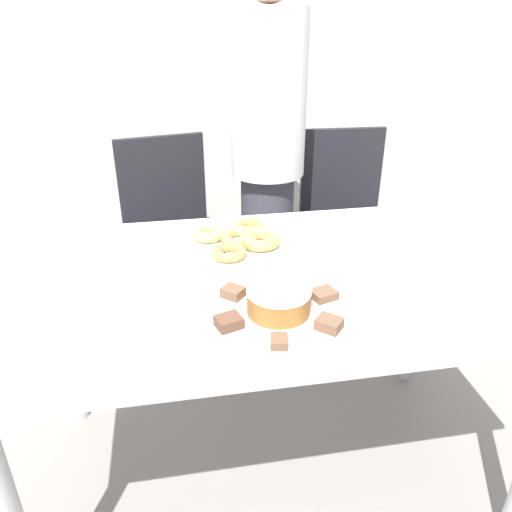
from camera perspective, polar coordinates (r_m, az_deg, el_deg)
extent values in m
plane|color=gray|center=(1.88, 1.31, -22.93)|extent=(12.00, 12.00, 0.00)
cube|color=silver|center=(2.72, -5.13, 24.00)|extent=(8.00, 0.05, 2.60)
cube|color=silver|center=(1.39, 1.64, -2.51)|extent=(1.46, 0.85, 0.03)
cylinder|color=silver|center=(1.93, -20.99, -8.72)|extent=(0.06, 0.06, 0.74)
cylinder|color=silver|center=(2.10, 17.78, -5.13)|extent=(0.06, 0.06, 0.74)
cylinder|color=#383842|center=(2.28, 1.22, -0.15)|extent=(0.23, 0.23, 0.80)
cylinder|color=silver|center=(2.05, 1.43, 17.94)|extent=(0.30, 0.30, 0.63)
cylinder|color=black|center=(2.48, -8.33, -8.62)|extent=(0.44, 0.44, 0.01)
cylinder|color=#262626|center=(2.35, -8.70, -4.09)|extent=(0.06, 0.06, 0.44)
cube|color=black|center=(2.24, -9.12, 1.19)|extent=(0.52, 0.52, 0.04)
cube|color=black|center=(2.34, -10.67, 8.31)|extent=(0.39, 0.11, 0.42)
cylinder|color=black|center=(2.60, 9.80, -6.80)|extent=(0.44, 0.44, 0.01)
cylinder|color=#262626|center=(2.49, 10.21, -2.41)|extent=(0.06, 0.06, 0.44)
cube|color=black|center=(2.38, 10.68, 2.65)|extent=(0.46, 0.46, 0.04)
cube|color=black|center=(2.48, 9.73, 9.45)|extent=(0.40, 0.05, 0.42)
cylinder|color=white|center=(1.20, 2.57, -6.57)|extent=(0.37, 0.37, 0.01)
cylinder|color=white|center=(1.54, -1.99, 1.48)|extent=(0.33, 0.33, 0.01)
cylinder|color=#9E662D|center=(1.19, 2.60, -5.25)|extent=(0.15, 0.15, 0.06)
cylinder|color=white|center=(1.17, 2.64, -3.85)|extent=(0.15, 0.15, 0.01)
cube|color=brown|center=(1.26, 7.74, -4.36)|extent=(0.07, 0.07, 0.02)
cube|color=brown|center=(1.31, 2.53, -2.77)|extent=(0.06, 0.07, 0.02)
cube|color=brown|center=(1.25, -2.65, -4.15)|extent=(0.07, 0.07, 0.03)
cube|color=brown|center=(1.14, -3.12, -7.53)|extent=(0.07, 0.06, 0.03)
cube|color=brown|center=(1.09, 2.65, -9.72)|extent=(0.05, 0.05, 0.02)
cube|color=brown|center=(1.15, 8.34, -7.67)|extent=(0.07, 0.07, 0.03)
torus|color=tan|center=(1.54, -2.00, 2.13)|extent=(0.11, 0.11, 0.03)
torus|color=#D18E4C|center=(1.61, -0.75, 3.40)|extent=(0.10, 0.10, 0.03)
torus|color=#E5AD66|center=(1.57, -5.45, 2.61)|extent=(0.11, 0.11, 0.03)
torus|color=#D18E4C|center=(1.44, -3.10, 0.41)|extent=(0.10, 0.10, 0.03)
torus|color=tan|center=(1.51, 0.54, 1.90)|extent=(0.13, 0.13, 0.04)
cube|color=white|center=(1.58, 12.97, 1.23)|extent=(0.16, 0.13, 0.01)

